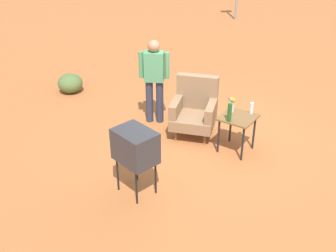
# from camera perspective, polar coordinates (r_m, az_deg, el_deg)

# --- Properties ---
(ground_plane) EXTENTS (60.00, 60.00, 0.00)m
(ground_plane) POSITION_cam_1_polar(r_m,az_deg,el_deg) (7.55, 5.36, -1.71)
(ground_plane) COLOR #AD6033
(armchair) EXTENTS (0.98, 1.00, 1.06)m
(armchair) POSITION_cam_1_polar(r_m,az_deg,el_deg) (7.50, 3.73, 2.45)
(armchair) COLOR brown
(armchair) RESTS_ON ground
(side_table) EXTENTS (0.56, 0.56, 0.66)m
(side_table) POSITION_cam_1_polar(r_m,az_deg,el_deg) (7.00, 9.64, 0.56)
(side_table) COLOR black
(side_table) RESTS_ON ground
(tv_on_stand) EXTENTS (0.68, 0.56, 1.03)m
(tv_on_stand) POSITION_cam_1_polar(r_m,az_deg,el_deg) (5.80, -4.56, -2.87)
(tv_on_stand) COLOR black
(tv_on_stand) RESTS_ON ground
(person_standing) EXTENTS (0.51, 0.37, 1.64)m
(person_standing) POSITION_cam_1_polar(r_m,az_deg,el_deg) (7.72, -1.93, 6.86)
(person_standing) COLOR #2D3347
(person_standing) RESTS_ON ground
(bottle_wine_green) EXTENTS (0.07, 0.07, 0.32)m
(bottle_wine_green) POSITION_cam_1_polar(r_m,az_deg,el_deg) (6.72, 8.56, 1.89)
(bottle_wine_green) COLOR #1E5623
(bottle_wine_green) RESTS_ON side_table
(bottle_short_clear) EXTENTS (0.06, 0.06, 0.20)m
(bottle_short_clear) POSITION_cam_1_polar(r_m,az_deg,el_deg) (7.06, 11.54, 2.46)
(bottle_short_clear) COLOR silver
(bottle_short_clear) RESTS_ON side_table
(flower_vase) EXTENTS (0.15, 0.10, 0.27)m
(flower_vase) POSITION_cam_1_polar(r_m,az_deg,el_deg) (7.05, 8.84, 3.09)
(flower_vase) COLOR silver
(flower_vase) RESTS_ON side_table
(shrub_near) EXTENTS (0.55, 0.55, 0.43)m
(shrub_near) POSITION_cam_1_polar(r_m,az_deg,el_deg) (9.55, -13.44, 5.80)
(shrub_near) COLOR #516B38
(shrub_near) RESTS_ON ground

